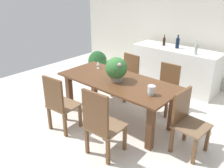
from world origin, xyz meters
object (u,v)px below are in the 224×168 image
object	(u,v)px
chair_far_right	(166,86)
flower_centerpiece	(116,69)
crystal_vase_left	(151,89)
wine_bottle_amber	(164,41)
chair_far_left	(128,74)
crystal_vase_center_near	(114,66)
chair_near_left	(59,102)
kitchen_counter	(174,68)
wine_glass	(98,63)
wine_bottle_clear	(196,49)
dining_table	(117,87)
chair_foot_end	(186,119)
wine_bottle_dark	(178,43)
potted_plant_floor	(98,62)
chair_near_right	(100,122)

from	to	relation	value
chair_far_right	flower_centerpiece	world-z (taller)	flower_centerpiece
crystal_vase_left	wine_bottle_amber	bearing A→B (deg)	115.79
chair_far_left	crystal_vase_center_near	world-z (taller)	crystal_vase_center_near
chair_near_left	crystal_vase_left	size ratio (longest dim) A/B	6.59
crystal_vase_left	kitchen_counter	size ratio (longest dim) A/B	0.08
wine_glass	crystal_vase_center_near	bearing A→B (deg)	8.71
chair_far_left	wine_bottle_clear	bearing A→B (deg)	45.57
flower_centerpiece	wine_bottle_amber	bearing A→B (deg)	98.26
dining_table	chair_foot_end	world-z (taller)	chair_foot_end
flower_centerpiece	wine_bottle_dark	bearing A→B (deg)	88.66
crystal_vase_center_near	wine_glass	bearing A→B (deg)	-171.29
chair_near_left	wine_glass	distance (m)	1.16
flower_centerpiece	chair_near_left	bearing A→B (deg)	-118.63
wine_bottle_amber	potted_plant_floor	bearing A→B (deg)	-157.21
chair_near_right	chair_far_right	world-z (taller)	chair_near_right
wine_glass	wine_bottle_dark	bearing A→B (deg)	68.65
chair_far_left	chair_foot_end	bearing A→B (deg)	-22.65
kitchen_counter	wine_bottle_clear	xyz separation A→B (m)	(0.51, -0.19, 0.58)
chair_foot_end	wine_bottle_clear	bearing A→B (deg)	25.16
chair_far_right	chair_far_left	world-z (taller)	chair_far_left
wine_bottle_dark	wine_bottle_clear	size ratio (longest dim) A/B	1.04
chair_near_right	chair_foot_end	bearing A→B (deg)	-134.68
chair_near_left	wine_glass	world-z (taller)	chair_near_left
chair_far_right	wine_bottle_dark	bearing A→B (deg)	108.44
wine_bottle_dark	wine_bottle_amber	xyz separation A→B (m)	(-0.35, 0.02, -0.02)
flower_centerpiece	wine_glass	world-z (taller)	flower_centerpiece
chair_near_left	wine_bottle_amber	size ratio (longest dim) A/B	3.84
chair_far_right	crystal_vase_center_near	xyz separation A→B (m)	(-0.76, -0.63, 0.38)
wine_glass	wine_bottle_clear	xyz separation A→B (m)	(1.22, 1.59, 0.18)
crystal_vase_left	wine_bottle_clear	xyz separation A→B (m)	(-0.17, 1.92, 0.19)
chair_near_left	wine_bottle_amber	xyz separation A→B (m)	(0.17, 2.93, 0.49)
chair_near_left	chair_far_left	size ratio (longest dim) A/B	1.07
kitchen_counter	crystal_vase_center_near	bearing A→B (deg)	-101.60
crystal_vase_center_near	potted_plant_floor	bearing A→B (deg)	143.94
chair_far_left	wine_bottle_dark	size ratio (longest dim) A/B	3.01
wine_bottle_dark	chair_far_right	bearing A→B (deg)	-70.08
chair_near_left	wine_bottle_clear	bearing A→B (deg)	-116.59
kitchen_counter	wine_bottle_dark	world-z (taller)	wine_bottle_dark
chair_foot_end	wine_glass	bearing A→B (deg)	88.01
dining_table	wine_bottle_dark	xyz separation A→B (m)	(0.06, 2.01, 0.42)
chair_near_left	crystal_vase_center_near	bearing A→B (deg)	-103.82
kitchen_counter	potted_plant_floor	xyz separation A→B (m)	(-1.90, -0.60, -0.12)
wine_bottle_clear	potted_plant_floor	distance (m)	2.54
chair_near_left	kitchen_counter	distance (m)	2.93
wine_bottle_amber	potted_plant_floor	size ratio (longest dim) A/B	0.40
kitchen_counter	wine_bottle_dark	size ratio (longest dim) A/B	6.48
dining_table	crystal_vase_left	distance (m)	0.79
kitchen_counter	crystal_vase_left	bearing A→B (deg)	-71.94
chair_foot_end	kitchen_counter	distance (m)	2.32
chair_far_right	wine_bottle_amber	distance (m)	1.47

